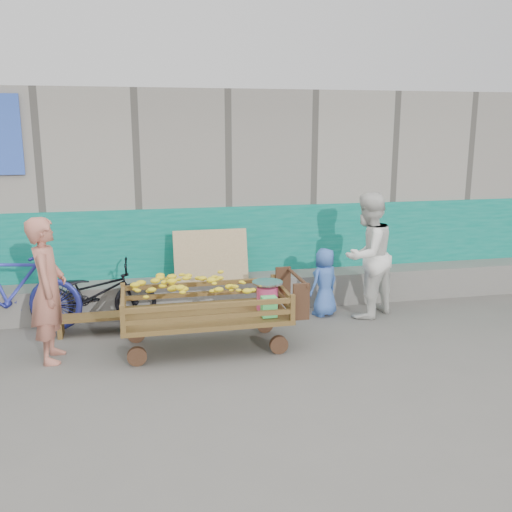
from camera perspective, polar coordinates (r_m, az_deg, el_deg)
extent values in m
plane|color=#5B5954|center=(5.84, -4.27, -12.54)|extent=(80.00, 80.00, 0.00)
cube|color=gray|center=(9.41, -8.02, 6.61)|extent=(12.00, 3.00, 3.00)
cube|color=#027561|center=(8.05, -6.99, -0.18)|extent=(12.00, 0.03, 1.40)
cube|color=slate|center=(7.95, -6.73, -3.89)|extent=(12.00, 0.50, 0.45)
cube|color=tan|center=(7.71, -4.53, 0.06)|extent=(1.00, 0.19, 0.68)
cube|color=#4F381C|center=(6.57, -5.10, -5.95)|extent=(1.88, 0.94, 0.05)
cylinder|color=#3C2414|center=(6.30, -11.81, -9.80)|extent=(0.21, 0.06, 0.21)
cube|color=#4F381C|center=(6.06, -13.19, -6.18)|extent=(0.05, 0.05, 0.29)
cylinder|color=#3C2414|center=(6.95, -11.90, -7.64)|extent=(0.21, 0.06, 0.21)
cube|color=#4F381C|center=(6.89, -13.13, -3.84)|extent=(0.05, 0.05, 0.29)
cylinder|color=#3C2414|center=(6.49, 2.30, -8.85)|extent=(0.21, 0.06, 0.21)
cube|color=#4F381C|center=(6.28, 3.66, -5.16)|extent=(0.05, 0.05, 0.29)
cylinder|color=#3C2414|center=(7.12, 0.88, -6.85)|extent=(0.21, 0.06, 0.21)
cube|color=#4F381C|center=(7.09, 1.71, -3.03)|extent=(0.05, 0.05, 0.29)
cube|color=#4F381C|center=(6.12, -4.60, -6.09)|extent=(1.82, 0.04, 0.05)
cube|color=#4F381C|center=(6.08, -4.62, -4.97)|extent=(1.82, 0.04, 0.05)
cube|color=#4F381C|center=(6.94, -5.59, -3.79)|extent=(1.82, 0.04, 0.05)
cube|color=#4F381C|center=(6.91, -5.62, -2.79)|extent=(1.82, 0.04, 0.05)
cube|color=#4F381C|center=(6.49, -13.14, -5.28)|extent=(0.04, 0.88, 0.05)
cube|color=#4F381C|center=(6.45, -13.19, -4.22)|extent=(0.04, 0.88, 0.05)
cube|color=#4F381C|center=(6.70, 2.62, -4.37)|extent=(0.04, 0.88, 0.05)
cube|color=#4F381C|center=(6.66, 2.63, -3.34)|extent=(0.04, 0.88, 0.05)
cylinder|color=#3C2414|center=(6.67, 4.20, -2.12)|extent=(0.04, 0.83, 0.04)
cube|color=#3C2414|center=(7.06, 2.72, -2.76)|extent=(0.19, 0.04, 0.42)
cube|color=#3C2414|center=(6.35, 4.54, -4.58)|extent=(0.19, 0.04, 0.42)
ellipsoid|color=gold|center=(6.48, -6.07, -3.86)|extent=(1.36, 0.73, 0.46)
cylinder|color=#EF4584|center=(6.64, 1.14, -4.21)|extent=(0.25, 0.25, 0.27)
cylinder|color=silver|center=(6.60, 1.15, -3.00)|extent=(0.03, 0.03, 0.06)
cylinder|color=silver|center=(6.59, 1.15, -2.65)|extent=(0.35, 0.35, 0.02)
cube|color=#48DB68|center=(6.36, 1.30, -5.09)|extent=(0.17, 0.13, 0.23)
cube|color=#4F381C|center=(7.32, -16.06, -5.88)|extent=(0.94, 0.28, 0.04)
cube|color=#4F381C|center=(7.39, -18.93, -6.89)|extent=(0.06, 0.26, 0.19)
cube|color=#4F381C|center=(7.34, -13.05, -6.66)|extent=(0.06, 0.26, 0.19)
imported|color=#B86C59|center=(6.50, -20.06, -3.21)|extent=(0.39, 0.58, 1.58)
imported|color=white|center=(7.68, 11.07, 0.07)|extent=(1.02, 0.97, 1.67)
imported|color=#3D66BC|center=(7.70, 6.87, -2.60)|extent=(0.54, 0.47, 0.93)
imported|color=black|center=(7.60, -15.92, -3.63)|extent=(1.58, 0.56, 0.83)
imported|color=navy|center=(7.69, -23.20, -3.13)|extent=(1.80, 0.88, 1.04)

